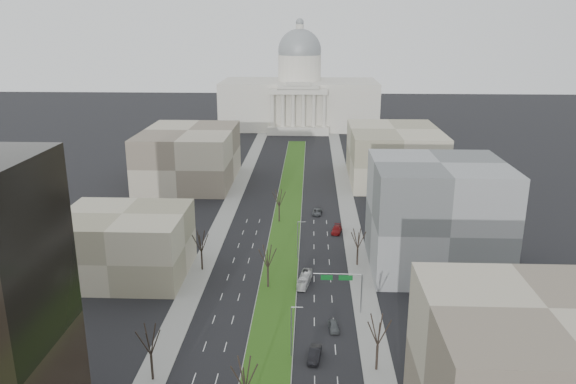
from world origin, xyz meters
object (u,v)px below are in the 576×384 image
(car_grey_near, at_px, (334,326))
(box_van, at_px, (305,279))
(car_red, at_px, (337,230))
(car_black, at_px, (315,354))
(car_grey_far, at_px, (317,212))

(car_grey_near, height_order, box_van, box_van)
(car_grey_near, relative_size, car_red, 0.74)
(car_grey_near, bearing_deg, box_van, 100.72)
(car_black, relative_size, box_van, 0.65)
(box_van, bearing_deg, car_grey_near, -63.34)
(car_red, bearing_deg, box_van, -95.13)
(car_grey_near, relative_size, box_van, 0.52)
(car_grey_far, bearing_deg, box_van, -87.61)
(car_red, xyz_separation_m, box_van, (-7.90, -30.62, 0.30))
(car_black, xyz_separation_m, car_red, (5.89, 57.79, -0.04))
(car_grey_near, xyz_separation_m, car_red, (2.48, 48.66, 0.11))
(car_red, distance_m, car_grey_far, 15.26)
(car_grey_far, bearing_deg, car_grey_near, -81.61)
(car_grey_near, height_order, car_grey_far, car_grey_far)
(car_black, bearing_deg, car_grey_near, 77.37)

